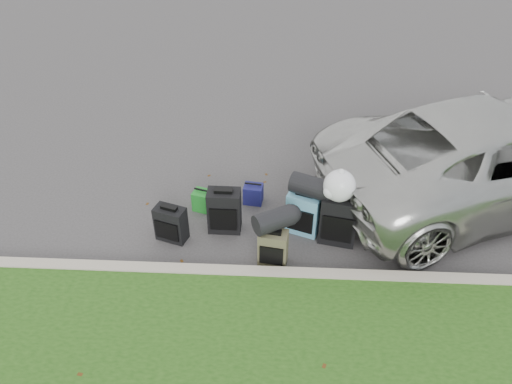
{
  "coord_description": "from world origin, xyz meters",
  "views": [
    {
      "loc": [
        0.18,
        -5.64,
        5.02
      ],
      "look_at": [
        -0.1,
        0.2,
        0.55
      ],
      "focal_mm": 35.0,
      "sensor_mm": 36.0,
      "label": 1
    }
  ],
  "objects_px": {
    "suitcase_olive": "(273,248)",
    "suv": "(494,153)",
    "suitcase_large_black_left": "(224,211)",
    "tote_navy": "(253,194)",
    "suitcase_small_black": "(171,224)",
    "suitcase_large_black_right": "(339,220)",
    "suitcase_teal": "(304,213)",
    "tote_green": "(203,200)"
  },
  "relations": [
    {
      "from": "suitcase_small_black",
      "to": "suitcase_large_black_right",
      "type": "height_order",
      "value": "suitcase_large_black_right"
    },
    {
      "from": "suitcase_teal",
      "to": "suitcase_large_black_right",
      "type": "relative_size",
      "value": 0.87
    },
    {
      "from": "suitcase_teal",
      "to": "suitcase_small_black",
      "type": "bearing_deg",
      "value": -151.87
    },
    {
      "from": "suitcase_olive",
      "to": "suitcase_teal",
      "type": "distance_m",
      "value": 0.81
    },
    {
      "from": "suv",
      "to": "suitcase_large_black_left",
      "type": "bearing_deg",
      "value": 84.24
    },
    {
      "from": "suitcase_small_black",
      "to": "suitcase_large_black_left",
      "type": "distance_m",
      "value": 0.8
    },
    {
      "from": "tote_green",
      "to": "suitcase_olive",
      "type": "bearing_deg",
      "value": -28.32
    },
    {
      "from": "suitcase_small_black",
      "to": "suitcase_teal",
      "type": "relative_size",
      "value": 0.82
    },
    {
      "from": "suv",
      "to": "suitcase_large_black_left",
      "type": "xyz_separation_m",
      "value": [
        -4.15,
        -1.11,
        -0.42
      ]
    },
    {
      "from": "suitcase_large_black_left",
      "to": "tote_navy",
      "type": "bearing_deg",
      "value": 60.63
    },
    {
      "from": "suv",
      "to": "suitcase_olive",
      "type": "height_order",
      "value": "suv"
    },
    {
      "from": "suv",
      "to": "suitcase_large_black_right",
      "type": "relative_size",
      "value": 7.13
    },
    {
      "from": "suv",
      "to": "suitcase_small_black",
      "type": "distance_m",
      "value": 5.11
    },
    {
      "from": "suitcase_olive",
      "to": "tote_navy",
      "type": "xyz_separation_m",
      "value": [
        -0.34,
        1.34,
        -0.11
      ]
    },
    {
      "from": "suv",
      "to": "suitcase_small_black",
      "type": "bearing_deg",
      "value": 84.73
    },
    {
      "from": "tote_navy",
      "to": "suitcase_olive",
      "type": "bearing_deg",
      "value": -67.99
    },
    {
      "from": "suitcase_olive",
      "to": "tote_navy",
      "type": "bearing_deg",
      "value": 113.45
    },
    {
      "from": "suitcase_olive",
      "to": "suitcase_teal",
      "type": "relative_size",
      "value": 0.8
    },
    {
      "from": "suv",
      "to": "tote_green",
      "type": "bearing_deg",
      "value": 77.48
    },
    {
      "from": "suitcase_teal",
      "to": "suitcase_large_black_right",
      "type": "bearing_deg",
      "value": -0.28
    },
    {
      "from": "suitcase_large_black_right",
      "to": "tote_navy",
      "type": "height_order",
      "value": "suitcase_large_black_right"
    },
    {
      "from": "tote_green",
      "to": "suitcase_small_black",
      "type": "bearing_deg",
      "value": -100.96
    },
    {
      "from": "suitcase_olive",
      "to": "tote_navy",
      "type": "distance_m",
      "value": 1.39
    },
    {
      "from": "suitcase_small_black",
      "to": "suitcase_olive",
      "type": "relative_size",
      "value": 1.02
    },
    {
      "from": "tote_green",
      "to": "suitcase_teal",
      "type": "bearing_deg",
      "value": 0.97
    },
    {
      "from": "suv",
      "to": "suitcase_teal",
      "type": "bearing_deg",
      "value": 89.35
    },
    {
      "from": "suitcase_olive",
      "to": "suv",
      "type": "bearing_deg",
      "value": 36.47
    },
    {
      "from": "suv",
      "to": "tote_green",
      "type": "height_order",
      "value": "suv"
    },
    {
      "from": "suitcase_olive",
      "to": "suitcase_small_black",
      "type": "bearing_deg",
      "value": 173.26
    },
    {
      "from": "suitcase_large_black_left",
      "to": "suitcase_large_black_right",
      "type": "xyz_separation_m",
      "value": [
        1.66,
        -0.17,
        0.04
      ]
    },
    {
      "from": "suv",
      "to": "suitcase_olive",
      "type": "bearing_deg",
      "value": 96.75
    },
    {
      "from": "suitcase_teal",
      "to": "suv",
      "type": "bearing_deg",
      "value": 40.34
    },
    {
      "from": "suv",
      "to": "suitcase_small_black",
      "type": "xyz_separation_m",
      "value": [
        -4.9,
        -1.35,
        -0.49
      ]
    },
    {
      "from": "suitcase_large_black_right",
      "to": "tote_navy",
      "type": "xyz_separation_m",
      "value": [
        -1.27,
        0.84,
        -0.23
      ]
    },
    {
      "from": "suitcase_teal",
      "to": "tote_navy",
      "type": "height_order",
      "value": "suitcase_teal"
    },
    {
      "from": "suv",
      "to": "tote_navy",
      "type": "height_order",
      "value": "suv"
    },
    {
      "from": "suitcase_large_black_left",
      "to": "suitcase_teal",
      "type": "relative_size",
      "value": 1.03
    },
    {
      "from": "suitcase_large_black_left",
      "to": "suitcase_olive",
      "type": "height_order",
      "value": "suitcase_large_black_left"
    },
    {
      "from": "suitcase_large_black_left",
      "to": "tote_navy",
      "type": "height_order",
      "value": "suitcase_large_black_left"
    },
    {
      "from": "tote_green",
      "to": "tote_navy",
      "type": "xyz_separation_m",
      "value": [
        0.78,
        0.22,
        -0.01
      ]
    },
    {
      "from": "suitcase_large_black_right",
      "to": "tote_green",
      "type": "xyz_separation_m",
      "value": [
        -2.05,
        0.62,
        -0.22
      ]
    },
    {
      "from": "suitcase_large_black_left",
      "to": "suitcase_teal",
      "type": "distance_m",
      "value": 1.17
    }
  ]
}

